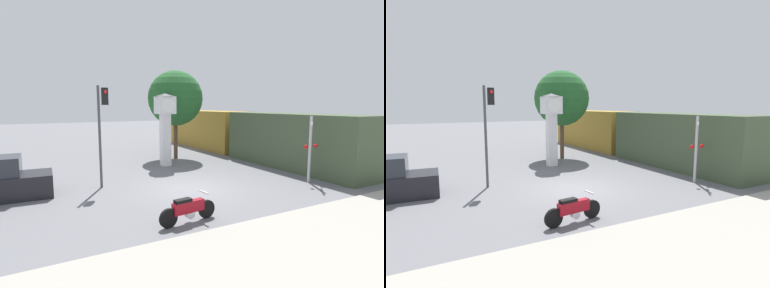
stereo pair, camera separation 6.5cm
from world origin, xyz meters
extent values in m
plane|color=slate|center=(0.00, 0.00, 0.00)|extent=(120.00, 120.00, 0.00)
cube|color=#9E998E|center=(0.00, -7.62, 0.05)|extent=(36.00, 6.00, 0.10)
cylinder|color=black|center=(-1.18, -3.53, 0.32)|extent=(0.65, 0.18, 0.64)
cylinder|color=black|center=(-2.71, -3.71, 0.32)|extent=(0.65, 0.18, 0.64)
cube|color=maroon|center=(-1.95, -3.62, 0.56)|extent=(1.20, 0.37, 0.39)
cube|color=black|center=(-2.16, -3.64, 0.80)|extent=(0.63, 0.32, 0.11)
cylinder|color=silver|center=(-1.89, -3.61, 0.29)|extent=(0.32, 0.25, 0.30)
cube|color=silver|center=(-1.30, -3.54, 0.94)|extent=(0.12, 0.48, 0.04)
cube|color=white|center=(1.18, 5.62, 1.68)|extent=(0.58, 0.58, 3.37)
cube|color=white|center=(1.18, 5.62, 3.92)|extent=(1.10, 1.10, 1.10)
cylinder|color=white|center=(1.18, 5.05, 3.92)|extent=(0.88, 0.02, 0.88)
cone|color=#333338|center=(1.18, 5.62, 4.57)|extent=(1.32, 1.32, 0.20)
cube|color=#425138|center=(8.19, 1.34, 1.70)|extent=(2.80, 10.15, 3.40)
cube|color=olive|center=(8.19, 12.09, 1.70)|extent=(2.80, 10.15, 3.40)
cylinder|color=#47474C|center=(-3.61, 2.23, 2.42)|extent=(0.12, 0.12, 4.83)
cube|color=black|center=(-3.31, 2.23, 4.33)|extent=(0.28, 0.24, 0.80)
sphere|color=red|center=(-3.31, 2.08, 4.53)|extent=(0.16, 0.16, 0.16)
cylinder|color=#B7B7BC|center=(5.98, -1.76, 1.69)|extent=(0.14, 0.14, 3.39)
cube|color=white|center=(5.98, -1.76, 3.04)|extent=(0.82, 0.82, 0.14)
sphere|color=red|center=(5.63, -1.81, 1.86)|extent=(0.20, 0.20, 0.20)
sphere|color=red|center=(6.33, -1.81, 1.86)|extent=(0.20, 0.20, 0.20)
cylinder|color=brown|center=(2.93, 7.80, 1.41)|extent=(0.30, 0.30, 2.82)
sphere|color=#235B28|center=(2.93, 7.80, 4.42)|extent=(3.99, 3.99, 3.99)
camera|label=1|loc=(-6.39, -12.17, 3.92)|focal=28.00mm
camera|label=2|loc=(-6.33, -12.20, 3.92)|focal=28.00mm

